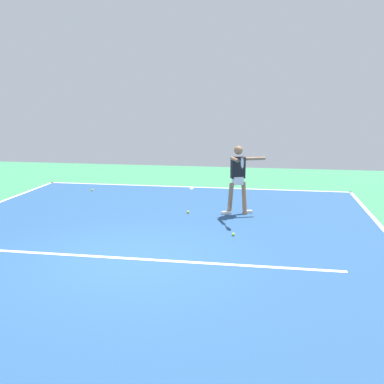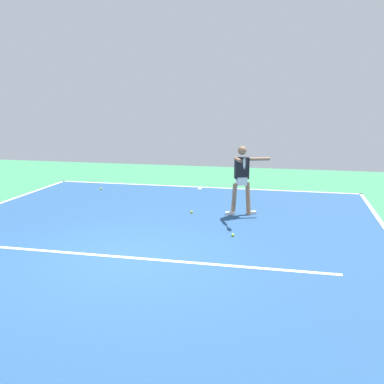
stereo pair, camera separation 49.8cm
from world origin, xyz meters
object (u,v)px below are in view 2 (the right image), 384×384
(tennis_player, at_px, (242,176))
(tennis_ball_far_corner, at_px, (101,189))
(tennis_ball_centre_court, at_px, (192,212))
(tennis_ball_by_baseline, at_px, (233,235))

(tennis_player, relative_size, tennis_ball_far_corner, 26.19)
(tennis_ball_centre_court, xyz_separation_m, tennis_ball_far_corner, (3.50, -2.29, 0.00))
(tennis_player, bearing_deg, tennis_ball_centre_court, -14.48)
(tennis_ball_by_baseline, bearing_deg, tennis_ball_centre_court, -53.44)
(tennis_ball_centre_court, bearing_deg, tennis_player, -173.50)
(tennis_ball_by_baseline, xyz_separation_m, tennis_ball_centre_court, (1.29, -1.74, 0.00))
(tennis_player, height_order, tennis_ball_centre_court, tennis_player)
(tennis_player, distance_m, tennis_ball_far_corner, 5.29)
(tennis_player, relative_size, tennis_ball_centre_court, 26.19)
(tennis_ball_by_baseline, relative_size, tennis_ball_far_corner, 1.00)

